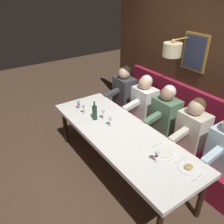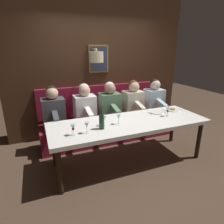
{
  "view_description": "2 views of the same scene",
  "coord_description": "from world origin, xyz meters",
  "views": [
    {
      "loc": [
        -1.61,
        -2.16,
        2.6
      ],
      "look_at": [
        0.05,
        0.28,
        0.92
      ],
      "focal_mm": 37.17,
      "sensor_mm": 36.0,
      "label": 1
    },
    {
      "loc": [
        -2.54,
        1.33,
        1.86
      ],
      "look_at": [
        0.05,
        0.28,
        0.92
      ],
      "focal_mm": 30.45,
      "sensor_mm": 36.0,
      "label": 2
    }
  ],
  "objects": [
    {
      "name": "banquette_bench",
      "position": [
        0.89,
        0.0,
        0.23
      ],
      "size": [
        0.52,
        2.76,
        0.45
      ],
      "primitive_type": "cube",
      "color": "maroon",
      "rests_on": "ground_plane"
    },
    {
      "name": "wine_glass_2",
      "position": [
        -0.18,
        0.75,
        0.86
      ],
      "size": [
        0.07,
        0.07,
        0.16
      ],
      "color": "silver",
      "rests_on": "dining_table"
    },
    {
      "name": "diner_far",
      "position": [
        0.88,
        0.51,
        0.82
      ],
      "size": [
        0.6,
        0.4,
        0.79
      ],
      "color": "white",
      "rests_on": "banquette_bench"
    },
    {
      "name": "place_setting_1",
      "position": [
        0.21,
        -1.02,
        0.75
      ],
      "size": [
        0.24,
        0.32,
        0.05
      ],
      "color": "white",
      "rests_on": "dining_table"
    },
    {
      "name": "wine_glass_1",
      "position": [
        -0.01,
        0.44,
        0.86
      ],
      "size": [
        0.07,
        0.07,
        0.16
      ],
      "color": "silver",
      "rests_on": "dining_table"
    },
    {
      "name": "ground_plane",
      "position": [
        0.0,
        0.0,
        0.0
      ],
      "size": [
        12.0,
        12.0,
        0.0
      ],
      "primitive_type": "plane",
      "color": "#4C3828"
    },
    {
      "name": "back_wall_panel",
      "position": [
        1.46,
        0.0,
        1.37
      ],
      "size": [
        0.59,
        3.96,
        2.9
      ],
      "color": "#422819",
      "rests_on": "ground_plane"
    },
    {
      "name": "dining_table",
      "position": [
        0.0,
        0.0,
        0.68
      ],
      "size": [
        0.9,
        2.56,
        0.74
      ],
      "color": "silver",
      "rests_on": "ground_plane"
    },
    {
      "name": "diner_middle",
      "position": [
        0.88,
        -0.01,
        0.82
      ],
      "size": [
        0.6,
        0.4,
        0.79
      ],
      "color": "#567A5B",
      "rests_on": "banquette_bench"
    },
    {
      "name": "wine_glass_3",
      "position": [
        -0.03,
        0.21,
        0.86
      ],
      "size": [
        0.07,
        0.07,
        0.16
      ],
      "color": "silver",
      "rests_on": "dining_table"
    },
    {
      "name": "diner_farthest",
      "position": [
        0.88,
        1.09,
        0.82
      ],
      "size": [
        0.6,
        0.4,
        0.79
      ],
      "color": "#3D3D42",
      "rests_on": "banquette_bench"
    },
    {
      "name": "wine_glass_0",
      "position": [
        -0.02,
        -0.73,
        0.86
      ],
      "size": [
        0.07,
        0.07,
        0.16
      ],
      "color": "silver",
      "rests_on": "dining_table"
    },
    {
      "name": "place_setting_0",
      "position": [
        0.19,
        -0.66,
        0.75
      ],
      "size": [
        0.24,
        0.32,
        0.01
      ],
      "color": "silver",
      "rests_on": "dining_table"
    },
    {
      "name": "wine_bottle",
      "position": [
        -0.11,
        0.51,
        0.86
      ],
      "size": [
        0.08,
        0.08,
        0.3
      ],
      "color": "#19381E",
      "rests_on": "dining_table"
    },
    {
      "name": "wine_glass_4",
      "position": [
        -0.17,
        0.94,
        0.86
      ],
      "size": [
        0.07,
        0.07,
        0.16
      ],
      "color": "silver",
      "rests_on": "dining_table"
    },
    {
      "name": "diner_near",
      "position": [
        0.88,
        -0.53,
        0.82
      ],
      "size": [
        0.6,
        0.4,
        0.79
      ],
      "color": "beige",
      "rests_on": "banquette_bench"
    }
  ]
}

